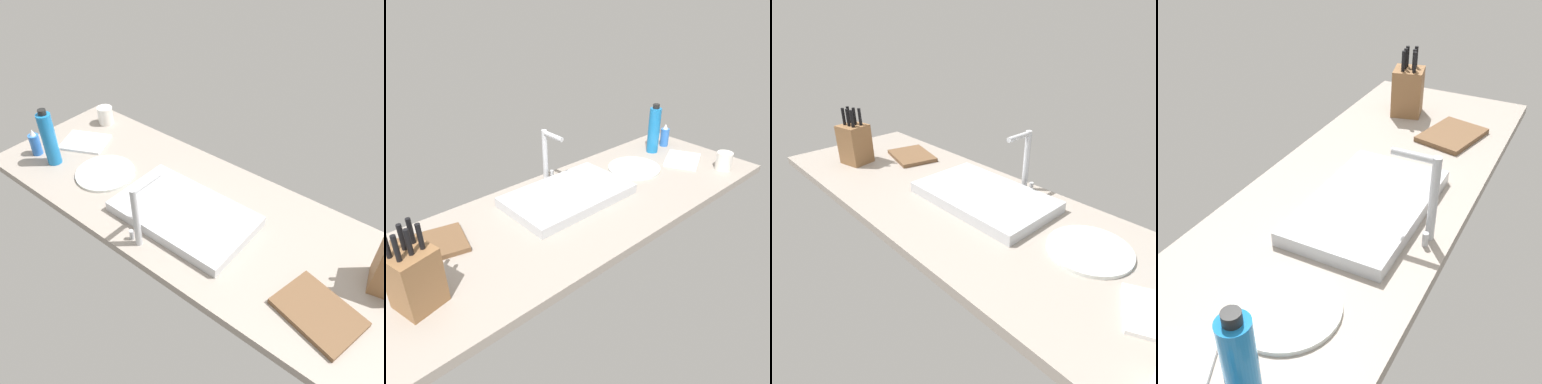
# 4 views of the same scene
# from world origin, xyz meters

# --- Properties ---
(countertop_slab) EXTENTS (1.93, 0.65, 0.04)m
(countertop_slab) POSITION_xyz_m (0.00, 0.00, 0.02)
(countertop_slab) COLOR gray
(countertop_slab) RESTS_ON ground
(sink_basin) EXTENTS (0.51, 0.31, 0.04)m
(sink_basin) POSITION_xyz_m (0.04, 0.07, 0.06)
(sink_basin) COLOR #B7BABF
(sink_basin) RESTS_ON countertop_slab
(faucet) EXTENTS (0.06, 0.13, 0.24)m
(faucet) POSITION_xyz_m (0.08, 0.25, 0.18)
(faucet) COLOR #B7BABF
(faucet) RESTS_ON countertop_slab
(knife_block) EXTENTS (0.14, 0.14, 0.26)m
(knife_block) POSITION_xyz_m (-0.66, -0.10, 0.13)
(knife_block) COLOR brown
(knife_block) RESTS_ON countertop_slab
(cutting_board) EXTENTS (0.27, 0.23, 0.02)m
(cutting_board) POSITION_xyz_m (-0.53, 0.14, 0.04)
(cutting_board) COLOR brown
(cutting_board) RESTS_ON countertop_slab
(dinner_plate) EXTENTS (0.25, 0.25, 0.01)m
(dinner_plate) POSITION_xyz_m (0.47, 0.07, 0.04)
(dinner_plate) COLOR silver
(dinner_plate) RESTS_ON countertop_slab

